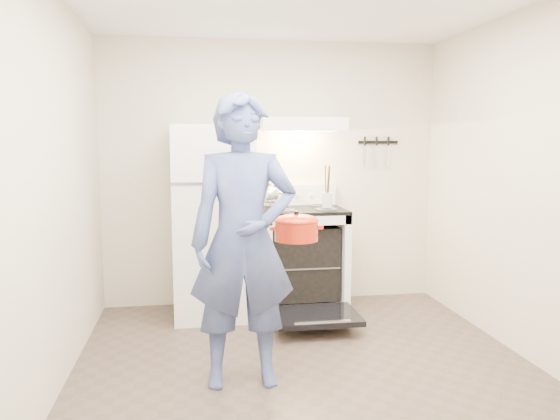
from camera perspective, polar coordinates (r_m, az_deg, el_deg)
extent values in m
plane|color=#4E3F37|center=(3.81, 3.25, -17.05)|extent=(3.60, 3.60, 0.00)
cube|color=beige|center=(5.25, -0.83, 3.81)|extent=(3.20, 0.02, 2.50)
cube|color=white|center=(4.89, -6.98, -1.21)|extent=(0.70, 0.70, 1.70)
cube|color=white|center=(5.08, 2.29, -5.32)|extent=(0.76, 0.65, 0.92)
cube|color=black|center=(5.00, 2.32, 0.01)|extent=(0.76, 0.65, 0.03)
cube|color=white|center=(5.26, 1.71, 1.64)|extent=(0.76, 0.07, 0.20)
cube|color=black|center=(4.61, 3.74, -10.98)|extent=(0.70, 0.54, 0.04)
cube|color=slate|center=(5.09, 2.29, -5.54)|extent=(0.60, 0.52, 0.01)
cube|color=white|center=(5.03, 2.19, 8.90)|extent=(0.76, 0.50, 0.12)
cube|color=black|center=(5.47, 10.21, 6.98)|extent=(0.40, 0.02, 0.03)
cylinder|color=#836B4C|center=(5.19, 3.05, -5.13)|extent=(0.31, 0.31, 0.02)
cylinder|color=silver|center=(4.84, 4.97, 1.05)|extent=(0.09, 0.09, 0.13)
imported|color=navy|center=(3.46, -3.85, -3.30)|extent=(0.68, 0.45, 1.87)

